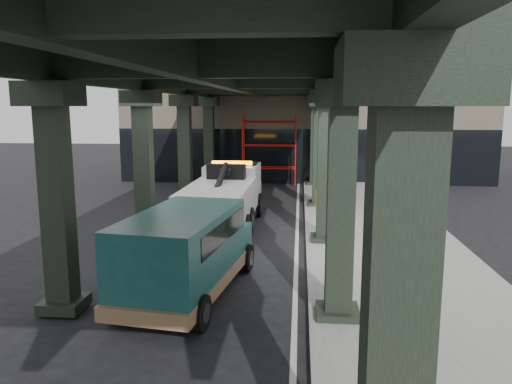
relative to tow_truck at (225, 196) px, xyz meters
The scene contains 8 objects.
ground 4.27m from the tow_truck, 76.15° to the right, with size 90.00×90.00×0.00m, color black.
sidewalk 5.94m from the tow_truck, 19.88° to the right, with size 5.00×40.00×0.15m, color gray.
lane_stripe 3.54m from the tow_truck, 36.47° to the right, with size 0.12×38.00×0.01m, color silver.
viaduct 4.73m from the tow_truck, 73.64° to the right, with size 7.40×32.00×6.40m.
building 16.53m from the tow_truck, 79.46° to the left, with size 22.00×10.00×8.00m, color #C6B793.
scaffolding 10.75m from the tow_truck, 84.74° to the left, with size 3.08×0.88×4.00m.
tow_truck is the anchor object (origin of this frame).
towed_van 6.90m from the tow_truck, 89.05° to the right, with size 2.69×5.42×2.11m.
Camera 1 is at (1.76, -14.05, 4.50)m, focal length 35.00 mm.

